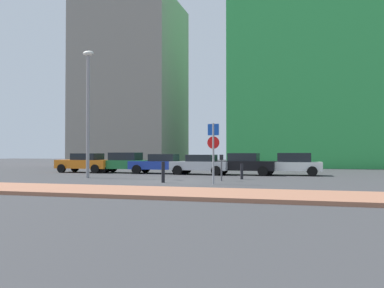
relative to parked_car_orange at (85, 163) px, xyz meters
name	(u,v)px	position (x,y,z in m)	size (l,w,h in m)	color
ground_plane	(167,181)	(8.82, -6.54, -0.75)	(120.00, 120.00, 0.00)	#38383A
sidewalk_brick	(111,191)	(8.82, -13.04, -0.68)	(40.00, 3.37, 0.14)	#9E664C
parked_car_orange	(85,163)	(0.00, 0.00, 0.00)	(4.21, 2.04, 1.44)	orange
parked_car_green	(125,162)	(3.09, 0.30, 0.03)	(3.97, 2.01, 1.51)	#237238
parked_car_blue	(161,164)	(6.06, 0.07, -0.03)	(4.35, 2.09, 1.40)	#1E389E
parked_car_silver	(201,164)	(9.08, -0.31, -0.04)	(4.11, 2.22, 1.36)	#B7BABF
parked_car_black	(242,164)	(11.88, -0.03, 0.00)	(4.56, 2.06, 1.47)	black
parked_car_white	(291,164)	(15.07, 0.39, 0.02)	(4.07, 2.02, 1.48)	white
parking_sign_post	(213,146)	(11.65, -8.00, 1.09)	(0.60, 0.10, 2.93)	gray
parking_meter	(221,164)	(11.62, -5.86, 0.16)	(0.18, 0.14, 1.40)	#4C4C51
street_lamp	(88,104)	(3.45, -5.54, 3.68)	(0.70, 0.36, 7.61)	gray
traffic_bollard_near	(242,171)	(12.47, -4.29, -0.31)	(0.16, 0.16, 0.89)	black
traffic_bollard_mid	(163,172)	(9.01, -7.77, -0.22)	(0.18, 0.18, 1.05)	black
building_colorful_midrise	(324,54)	(18.16, 18.89, 11.47)	(19.22, 14.02, 24.45)	green
building_under_construction	(131,84)	(-4.01, 17.19, 8.92)	(11.41, 10.12, 19.33)	gray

